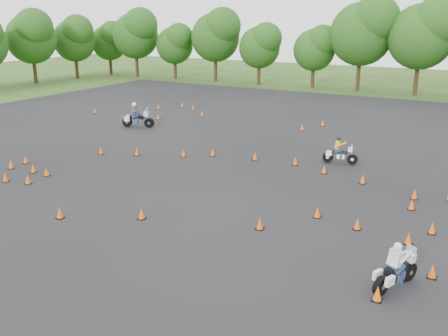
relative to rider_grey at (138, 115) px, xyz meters
name	(u,v)px	position (x,y,z in m)	size (l,w,h in m)	color
ground	(176,221)	(12.71, -13.46, -0.96)	(140.00, 140.00, 0.00)	#2D5119
asphalt_pad	(243,180)	(12.71, -7.46, -0.95)	(62.00, 62.00, 0.00)	black
treeline	(396,54)	(14.23, 21.39, 3.67)	(86.78, 32.81, 10.71)	#234D16
traffic_cones	(246,180)	(13.13, -7.97, -0.73)	(36.51, 32.73, 0.45)	#F0560A
rider_grey	(138,115)	(0.00, 0.00, 0.00)	(2.46, 0.76, 1.90)	#42464A
rider_yellow	(340,151)	(16.11, -2.08, -0.19)	(1.97, 0.60, 1.52)	gold
rider_white	(396,264)	(21.57, -14.50, -0.15)	(2.06, 0.63, 1.59)	silver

